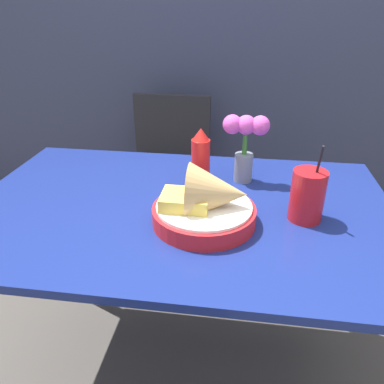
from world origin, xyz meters
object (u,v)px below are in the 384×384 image
at_px(ketchup_bottle, 201,156).
at_px(food_basket, 209,204).
at_px(chair_far_window, 170,164).
at_px(drink_cup, 307,197).
at_px(flower_vase, 245,139).

bearing_deg(ketchup_bottle, food_basket, -78.44).
height_order(chair_far_window, drink_cup, drink_cup).
height_order(ketchup_bottle, drink_cup, drink_cup).
xyz_separation_m(ketchup_bottle, drink_cup, (0.32, -0.20, -0.02)).
bearing_deg(flower_vase, ketchup_bottle, -170.17).
bearing_deg(drink_cup, flower_vase, 127.79).
height_order(ketchup_bottle, flower_vase, flower_vase).
height_order(food_basket, flower_vase, flower_vase).
distance_m(chair_far_window, ketchup_bottle, 0.75).
bearing_deg(flower_vase, drink_cup, -52.21).
bearing_deg(chair_far_window, flower_vase, -58.36).
height_order(chair_far_window, food_basket, food_basket).
distance_m(chair_far_window, food_basket, 0.99).
bearing_deg(drink_cup, ketchup_bottle, 147.46).
relative_size(chair_far_window, drink_cup, 3.71).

